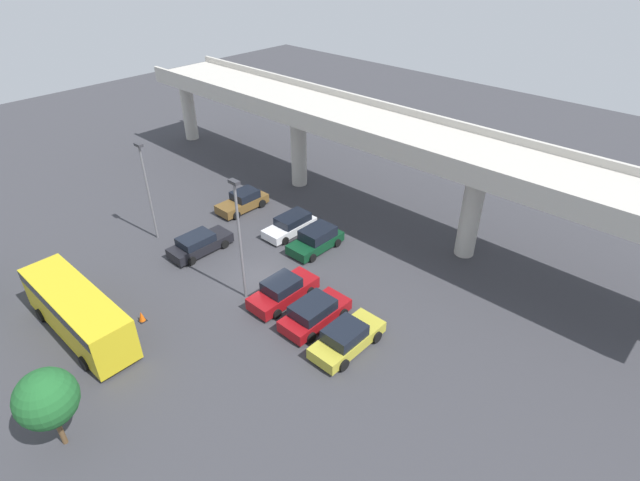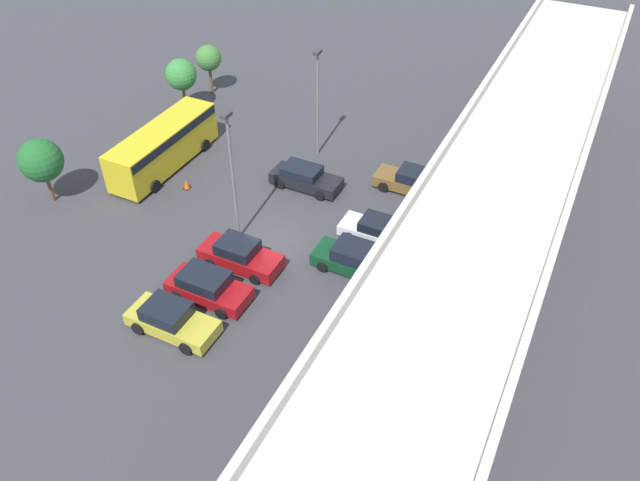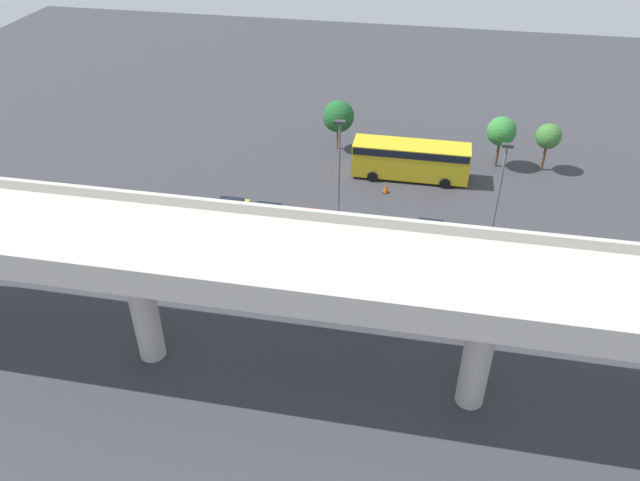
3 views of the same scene
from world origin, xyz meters
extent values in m
plane|color=#38383D|center=(0.00, 0.00, 0.00)|extent=(108.79, 108.79, 0.00)
cube|color=#BCB7AD|center=(0.00, 12.04, 7.36)|extent=(50.77, 6.43, 0.90)
cube|color=#BCB7AD|center=(0.00, 8.97, 8.09)|extent=(50.77, 0.30, 0.55)
cube|color=#BCB7AD|center=(0.00, 15.10, 8.09)|extent=(50.77, 0.30, 0.55)
cylinder|color=#BCB7AD|center=(-8.46, 12.04, 3.46)|extent=(1.40, 1.40, 6.91)
cylinder|color=#BCB7AD|center=(8.46, 12.04, 3.46)|extent=(1.40, 1.40, 6.91)
cube|color=brown|center=(-8.51, 5.29, 0.55)|extent=(1.79, 4.44, 0.72)
cube|color=black|center=(-8.51, 5.65, 1.24)|extent=(1.65, 2.06, 0.67)
cylinder|color=black|center=(-7.59, 3.91, 0.34)|extent=(0.22, 0.68, 0.68)
cylinder|color=black|center=(-9.43, 3.91, 0.34)|extent=(0.22, 0.68, 0.68)
cylinder|color=black|center=(-7.59, 6.66, 0.34)|extent=(0.22, 0.68, 0.68)
cylinder|color=black|center=(-9.43, 6.66, 0.34)|extent=(0.22, 0.68, 0.68)
cube|color=black|center=(-5.83, -0.86, 0.53)|extent=(1.83, 4.70, 0.71)
cube|color=black|center=(-5.83, -1.18, 1.17)|extent=(1.68, 2.45, 0.58)
cylinder|color=black|center=(-6.77, 0.60, 0.32)|extent=(0.22, 0.63, 0.63)
cylinder|color=black|center=(-4.89, 0.60, 0.32)|extent=(0.22, 0.63, 0.63)
cylinder|color=black|center=(-6.77, -2.32, 0.32)|extent=(0.22, 0.63, 0.63)
cylinder|color=black|center=(-4.89, -2.32, 0.32)|extent=(0.22, 0.63, 0.63)
cube|color=silver|center=(-2.89, 5.35, 0.49)|extent=(1.77, 4.37, 0.64)
cube|color=black|center=(-2.89, 5.72, 1.11)|extent=(1.63, 2.62, 0.61)
cylinder|color=black|center=(-1.99, 3.99, 0.30)|extent=(0.22, 0.61, 0.61)
cylinder|color=black|center=(-3.80, 3.99, 0.30)|extent=(0.22, 0.61, 0.61)
cylinder|color=black|center=(-1.99, 6.70, 0.30)|extent=(0.22, 0.61, 0.61)
cylinder|color=black|center=(-3.80, 6.70, 0.30)|extent=(0.22, 0.61, 0.61)
cube|color=#0C381E|center=(0.10, 5.09, 0.52)|extent=(1.93, 4.34, 0.69)
cube|color=black|center=(0.10, 5.35, 1.24)|extent=(1.77, 2.46, 0.76)
cylinder|color=black|center=(1.09, 3.74, 0.31)|extent=(0.22, 0.62, 0.62)
cylinder|color=black|center=(-0.88, 3.74, 0.31)|extent=(0.22, 0.62, 0.62)
cylinder|color=black|center=(1.09, 6.43, 0.31)|extent=(0.22, 0.62, 0.62)
cylinder|color=black|center=(-0.88, 6.43, 0.31)|extent=(0.22, 0.62, 0.62)
cube|color=maroon|center=(2.69, -0.60, 0.57)|extent=(1.85, 4.75, 0.79)
cube|color=black|center=(2.69, -0.75, 1.30)|extent=(1.71, 2.17, 0.68)
cylinder|color=black|center=(1.74, 0.87, 0.31)|extent=(0.22, 0.63, 0.63)
cylinder|color=black|center=(3.64, 0.87, 0.31)|extent=(0.22, 0.63, 0.63)
cylinder|color=black|center=(1.74, -2.07, 0.31)|extent=(0.22, 0.63, 0.63)
cylinder|color=black|center=(3.64, -2.07, 0.31)|extent=(0.22, 0.63, 0.63)
cube|color=maroon|center=(5.61, -0.75, 0.54)|extent=(1.95, 4.54, 0.72)
cube|color=black|center=(5.61, -0.97, 1.24)|extent=(1.79, 2.53, 0.67)
cylinder|color=black|center=(4.61, 0.66, 0.33)|extent=(0.22, 0.67, 0.67)
cylinder|color=black|center=(6.61, 0.66, 0.33)|extent=(0.22, 0.67, 0.67)
cylinder|color=black|center=(4.61, -2.16, 0.33)|extent=(0.22, 0.67, 0.67)
cylinder|color=black|center=(6.61, -2.16, 0.33)|extent=(0.22, 0.67, 0.67)
cube|color=gold|center=(8.39, -1.04, 0.54)|extent=(1.91, 4.72, 0.69)
cube|color=black|center=(8.39, -1.31, 1.24)|extent=(1.76, 2.20, 0.71)
cylinder|color=black|center=(7.41, 0.42, 0.35)|extent=(0.22, 0.70, 0.70)
cylinder|color=black|center=(9.37, 0.42, 0.35)|extent=(0.22, 0.70, 0.70)
cylinder|color=black|center=(7.41, -2.51, 0.35)|extent=(0.22, 0.70, 0.70)
cylinder|color=black|center=(9.37, -2.51, 0.35)|extent=(0.22, 0.70, 0.70)
cube|color=gold|center=(-3.78, -10.70, 1.57)|extent=(9.19, 2.46, 2.67)
cube|color=black|center=(-3.78, -10.70, 2.53)|extent=(9.01, 2.51, 0.59)
cylinder|color=black|center=(-6.63, -11.95, 0.43)|extent=(0.85, 0.29, 0.85)
cylinder|color=black|center=(-6.63, -9.45, 0.43)|extent=(0.85, 0.29, 0.85)
cylinder|color=black|center=(-0.93, -11.95, 0.43)|extent=(0.85, 0.29, 0.85)
cylinder|color=black|center=(-0.93, -9.45, 0.43)|extent=(0.85, 0.29, 0.85)
cylinder|color=slate|center=(0.61, -2.04, 4.04)|extent=(0.16, 0.16, 8.08)
cube|color=#333338|center=(0.61, -2.04, 8.18)|extent=(0.70, 0.35, 0.20)
cylinder|color=slate|center=(-9.86, -2.02, 3.71)|extent=(0.16, 0.16, 7.43)
cube|color=#333338|center=(-9.86, -2.02, 7.53)|extent=(0.70, 0.35, 0.20)
cylinder|color=brown|center=(-14.42, -14.10, 1.07)|extent=(0.24, 0.24, 2.13)
sphere|color=#3D7533|center=(-14.42, -14.10, 3.00)|extent=(2.04, 2.04, 2.04)
cylinder|color=brown|center=(-10.73, -14.05, 1.07)|extent=(0.24, 0.24, 2.14)
sphere|color=#337F38|center=(-10.73, -14.05, 3.14)|extent=(2.37, 2.37, 2.37)
cylinder|color=brown|center=(2.77, -14.72, 0.94)|extent=(0.24, 0.24, 1.88)
sphere|color=#1E5B28|center=(2.77, -14.72, 3.04)|extent=(2.71, 2.71, 2.71)
cube|color=black|center=(-2.15, -7.84, 0.02)|extent=(0.44, 0.44, 0.04)
cone|color=#EA590F|center=(-2.15, -7.84, 0.35)|extent=(0.40, 0.40, 0.70)
camera|label=1|loc=(21.32, -17.26, 20.45)|focal=28.00mm
camera|label=2|loc=(24.18, 15.08, 23.85)|focal=35.00mm
camera|label=3|loc=(-5.15, 34.38, 24.45)|focal=35.00mm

